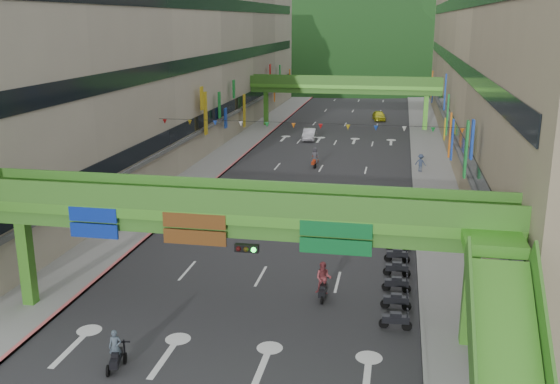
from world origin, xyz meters
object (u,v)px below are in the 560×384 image
Objects in this scene: pedestrian_red at (471,285)px; overpass_near at (248,229)px; car_yellow at (379,116)px; scooter_rider_near at (116,352)px; scooter_rider_mid at (323,280)px; car_silver at (309,134)px.

overpass_near is at bearing -145.62° from pedestrian_red.
pedestrian_red is at bearing -92.76° from car_yellow.
scooter_rider_near is 72.28m from car_yellow.
pedestrian_red is (7.77, 1.62, -0.32)m from scooter_rider_mid.
car_yellow is (3.63, 67.41, -4.50)m from overpass_near.
pedestrian_red is at bearing 33.19° from scooter_rider_near.
scooter_rider_mid is 63.21m from car_yellow.
scooter_rider_mid reaches higher than car_silver.
scooter_rider_near is 1.17× the size of pedestrian_red.
scooter_rider_near is 11.62m from scooter_rider_mid.
overpass_near reaches higher than scooter_rider_near.
overpass_near reaches higher than car_silver.
pedestrian_red reaches higher than car_silver.
pedestrian_red is (7.17, -61.59, 0.09)m from car_yellow.
scooter_rider_mid is at bearing -99.94° from car_yellow.
scooter_rider_near reaches higher than car_silver.
overpass_near reaches higher than car_yellow.
scooter_rider_near is 0.45× the size of car_yellow.
car_silver is (-7.34, 45.65, -0.40)m from scooter_rider_mid.
overpass_near is 6.79× the size of car_yellow.
scooter_rider_mid is 46.24m from car_silver.
overpass_near is 15.24× the size of scooter_rider_near.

